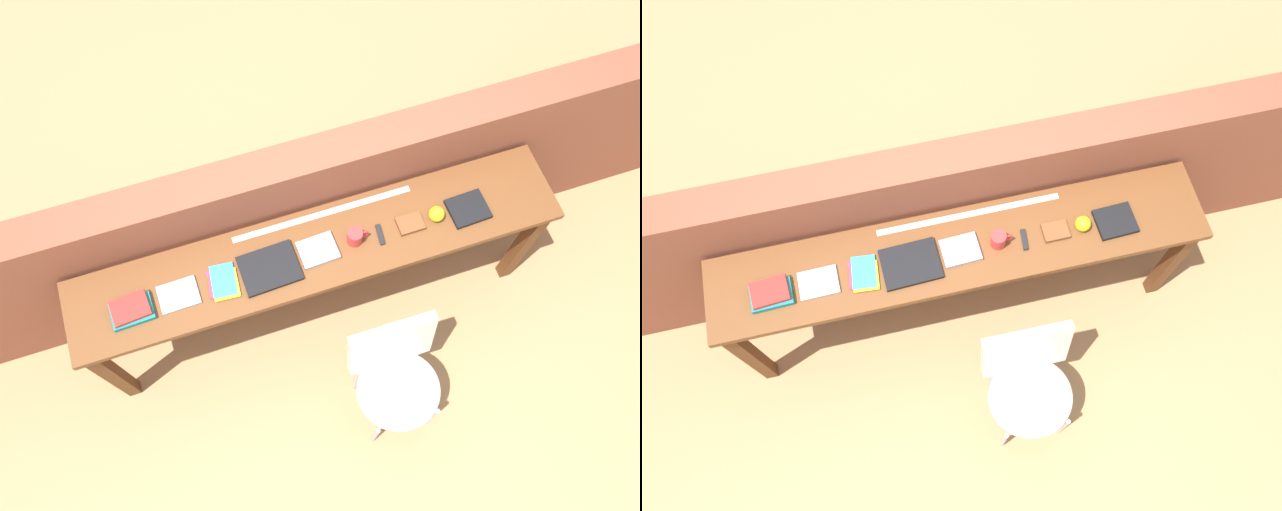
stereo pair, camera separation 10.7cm
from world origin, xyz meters
The scene contains 15 objects.
ground_plane centered at (0.00, 0.00, 0.00)m, with size 40.00×40.00×0.00m, color tan.
brick_wall_back centered at (0.00, 0.64, 0.60)m, with size 6.00×0.20×1.19m, color brown.
sideboard centered at (0.00, 0.30, 0.74)m, with size 2.50×0.44×0.88m.
chair_white_moulded centered at (0.21, -0.35, 0.53)m, with size 0.45×0.46×0.89m.
book_stack_leftmost centered at (-0.93, 0.26, 0.90)m, with size 0.20×0.15×0.05m.
magazine_cycling centered at (-0.70, 0.27, 0.89)m, with size 0.19×0.15×0.01m, color #9E9EA3.
pamphlet_pile_colourful centered at (-0.49, 0.27, 0.89)m, with size 0.16×0.19×0.01m.
book_open_centre centered at (-0.25, 0.27, 0.89)m, with size 0.28×0.22×0.02m, color black.
book_grey_hardcover centered at (0.00, 0.28, 0.89)m, with size 0.19×0.15×0.02m, color #9E9EA3.
mug centered at (0.19, 0.28, 0.92)m, with size 0.11×0.08×0.09m.
multitool_folded centered at (0.32, 0.27, 0.89)m, with size 0.02×0.11×0.02m, color black.
leather_journal_brown centered at (0.48, 0.28, 0.89)m, with size 0.13×0.10×0.02m, color brown.
sports_ball_small centered at (0.62, 0.27, 0.92)m, with size 0.08×0.08×0.08m, color yellow.
book_repair_rightmost centered at (0.79, 0.26, 0.89)m, with size 0.19×0.17×0.03m, color black.
ruler_metal_back_edge centered at (0.09, 0.47, 0.88)m, with size 0.94×0.03×0.00m, color silver.
Camera 2 is at (-0.27, -0.90, 3.70)m, focal length 35.00 mm.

